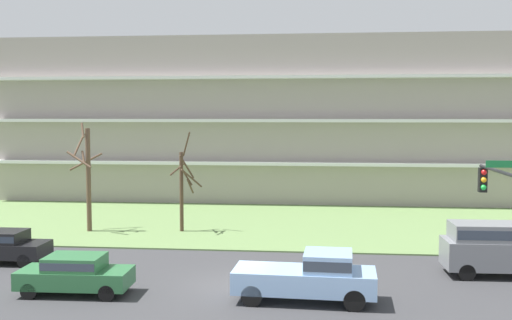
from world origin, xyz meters
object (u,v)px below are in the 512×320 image
(sedan_black_center_right, at_px, (2,245))
(sedan_green_near_right, at_px, (75,273))
(tree_left, at_px, (183,186))
(traffic_signal_mast, at_px, (507,216))
(van_gray_center_left, at_px, (504,245))
(pickup_blue_near_left, at_px, (311,276))
(tree_far_left, at_px, (87,175))

(sedan_black_center_right, distance_m, sedan_green_near_right, 7.17)
(tree_left, height_order, traffic_signal_mast, tree_left)
(van_gray_center_left, height_order, traffic_signal_mast, traffic_signal_mast)
(sedan_green_near_right, bearing_deg, van_gray_center_left, 12.77)
(pickup_blue_near_left, height_order, sedan_green_near_right, pickup_blue_near_left)
(sedan_green_near_right, height_order, traffic_signal_mast, traffic_signal_mast)
(tree_left, relative_size, sedan_black_center_right, 1.39)
(pickup_blue_near_left, bearing_deg, tree_far_left, 141.02)
(tree_left, height_order, van_gray_center_left, tree_left)
(sedan_green_near_right, distance_m, traffic_signal_mast, 16.15)
(tree_far_left, relative_size, sedan_black_center_right, 1.51)
(tree_far_left, bearing_deg, sedan_green_near_right, -70.62)
(sedan_green_near_right, bearing_deg, tree_left, 81.80)
(tree_left, bearing_deg, van_gray_center_left, -26.61)
(tree_left, bearing_deg, sedan_black_center_right, -130.94)
(pickup_blue_near_left, xyz_separation_m, sedan_black_center_right, (-14.90, 4.51, -0.14))
(van_gray_center_left, distance_m, sedan_green_near_right, 18.37)
(van_gray_center_left, relative_size, traffic_signal_mast, 0.93)
(tree_far_left, xyz_separation_m, sedan_green_near_right, (4.28, -12.16, -2.63))
(tree_far_left, xyz_separation_m, van_gray_center_left, (22.08, -7.66, -2.10))
(tree_far_left, relative_size, traffic_signal_mast, 1.18)
(tree_left, height_order, sedan_green_near_right, tree_left)
(tree_far_left, xyz_separation_m, sedan_black_center_right, (-1.30, -7.66, -2.63))
(tree_far_left, height_order, tree_left, tree_far_left)
(sedan_green_near_right, bearing_deg, tree_far_left, 107.96)
(traffic_signal_mast, bearing_deg, sedan_black_center_right, 161.05)
(traffic_signal_mast, bearing_deg, tree_left, 132.43)
(tree_left, height_order, pickup_blue_near_left, tree_left)
(pickup_blue_near_left, bearing_deg, sedan_green_near_right, -177.23)
(tree_far_left, distance_m, van_gray_center_left, 23.47)
(van_gray_center_left, relative_size, sedan_green_near_right, 1.18)
(pickup_blue_near_left, relative_size, van_gray_center_left, 1.05)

